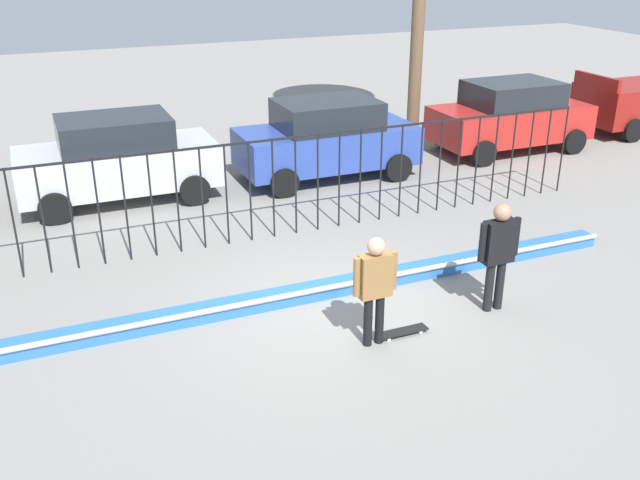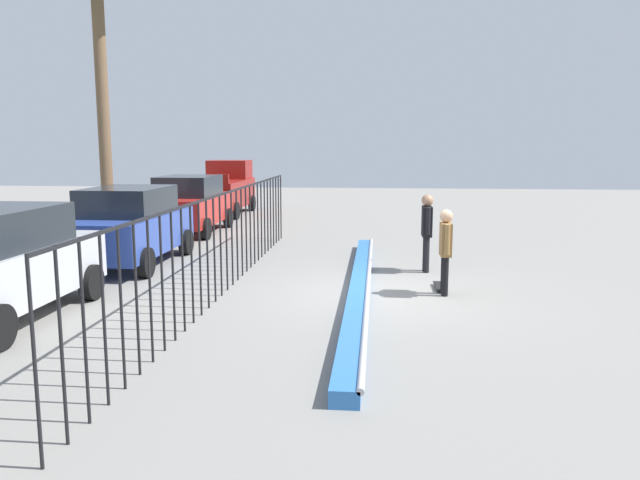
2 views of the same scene
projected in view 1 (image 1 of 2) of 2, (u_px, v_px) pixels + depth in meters
The scene contains 9 objects.
ground_plane at pixel (341, 309), 11.36m from camera, with size 60.00×60.00×0.00m, color gray.
bowl_coping_ledge at pixel (328, 288), 11.76m from camera, with size 11.00×0.41×0.27m.
perimeter_fence at pixel (273, 179), 13.60m from camera, with size 14.04×0.04×1.99m.
skateboarder at pixel (375, 282), 10.01m from camera, with size 0.68×0.26×1.69m.
skateboard at pixel (402, 331), 10.61m from camera, with size 0.80×0.20×0.07m.
camera_operator at pixel (498, 247), 10.94m from camera, with size 0.73×0.27×1.80m.
parked_car_silver at pixel (117, 158), 15.63m from camera, with size 4.30×2.12×1.90m.
parked_car_blue at pixel (327, 139), 17.12m from camera, with size 4.30×2.12×1.90m.
parked_car_red at pixel (510, 116), 19.26m from camera, with size 4.30×2.12×1.90m.
Camera 1 is at (-4.18, -9.07, 5.54)m, focal length 39.76 mm.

